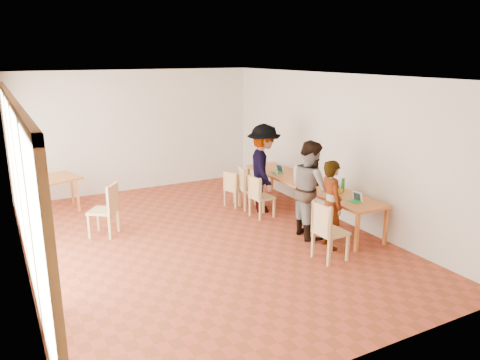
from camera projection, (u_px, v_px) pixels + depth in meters
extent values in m
plane|color=#9D3B26|center=(204.00, 241.00, 8.70)|extent=(8.00, 8.00, 0.00)
cube|color=beige|center=(138.00, 131.00, 11.71)|extent=(6.00, 0.10, 3.00)
cube|color=beige|center=(356.00, 238.00, 4.90)|extent=(6.00, 0.10, 3.00)
cube|color=beige|center=(335.00, 147.00, 9.67)|extent=(0.10, 8.00, 3.00)
cube|color=white|center=(20.00, 183.00, 6.95)|extent=(0.10, 8.00, 3.00)
cube|color=white|center=(200.00, 75.00, 7.91)|extent=(6.00, 8.00, 0.04)
cube|color=#CA6B2D|center=(307.00, 184.00, 9.84)|extent=(0.80, 4.00, 0.05)
cube|color=#CA6B2D|center=(357.00, 233.00, 8.13)|extent=(0.06, 0.06, 0.70)
cube|color=#CA6B2D|center=(248.00, 181.00, 11.43)|extent=(0.06, 0.06, 0.70)
cube|color=#CA6B2D|center=(386.00, 226.00, 8.44)|extent=(0.06, 0.06, 0.70)
cube|color=#CA6B2D|center=(272.00, 178.00, 11.74)|extent=(0.06, 0.06, 0.70)
cube|color=#CA6B2D|center=(55.00, 178.00, 10.25)|extent=(0.90, 0.90, 0.05)
cube|color=#CA6B2D|center=(40.00, 202.00, 9.84)|extent=(0.05, 0.05, 0.70)
cube|color=#CA6B2D|center=(36.00, 193.00, 10.51)|extent=(0.05, 0.05, 0.70)
cube|color=#CA6B2D|center=(78.00, 197.00, 10.20)|extent=(0.05, 0.05, 0.70)
cube|color=#CA6B2D|center=(72.00, 188.00, 10.86)|extent=(0.05, 0.05, 0.70)
cube|color=tan|center=(331.00, 232.00, 7.80)|extent=(0.49, 0.49, 0.05)
cube|color=tan|center=(322.00, 219.00, 7.63)|extent=(0.07, 0.48, 0.50)
cube|color=tan|center=(262.00, 197.00, 9.87)|extent=(0.47, 0.47, 0.04)
cube|color=tan|center=(255.00, 188.00, 9.71)|extent=(0.09, 0.43, 0.44)
cube|color=tan|center=(235.00, 189.00, 10.63)|extent=(0.49, 0.49, 0.04)
cube|color=tan|center=(230.00, 181.00, 10.45)|extent=(0.18, 0.37, 0.40)
cube|color=tan|center=(250.00, 189.00, 10.44)|extent=(0.52, 0.52, 0.04)
cube|color=tan|center=(242.00, 178.00, 10.31)|extent=(0.12, 0.44, 0.46)
cube|color=tan|center=(103.00, 211.00, 8.86)|extent=(0.66, 0.66, 0.05)
cube|color=tan|center=(113.00, 198.00, 8.76)|extent=(0.32, 0.41, 0.50)
imported|color=gray|center=(331.00, 205.00, 8.23)|extent=(0.50, 0.65, 1.60)
imported|color=gray|center=(310.00, 189.00, 8.75)|extent=(0.85, 1.00, 1.84)
imported|color=gray|center=(264.00, 168.00, 10.14)|extent=(1.15, 1.43, 1.93)
cube|color=green|center=(354.00, 201.00, 8.53)|extent=(0.18, 0.24, 0.02)
cube|color=white|center=(357.00, 196.00, 8.56)|extent=(0.09, 0.21, 0.19)
cube|color=green|center=(334.00, 191.00, 9.18)|extent=(0.18, 0.23, 0.02)
cube|color=white|center=(338.00, 187.00, 9.19)|extent=(0.09, 0.20, 0.18)
cube|color=green|center=(277.00, 172.00, 10.63)|extent=(0.19, 0.25, 0.02)
cube|color=white|center=(280.00, 168.00, 10.66)|extent=(0.09, 0.22, 0.20)
imported|color=yellow|center=(340.00, 191.00, 9.07)|extent=(0.14, 0.14, 0.09)
cylinder|color=#21822C|center=(343.00, 185.00, 9.11)|extent=(0.07, 0.07, 0.28)
cylinder|color=silver|center=(276.00, 173.00, 10.44)|extent=(0.07, 0.07, 0.09)
cylinder|color=white|center=(336.00, 192.00, 9.02)|extent=(0.08, 0.08, 0.06)
cube|color=#F04071|center=(324.00, 189.00, 9.33)|extent=(0.05, 0.10, 0.01)
cube|color=black|center=(314.00, 182.00, 9.67)|extent=(0.16, 0.26, 0.09)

